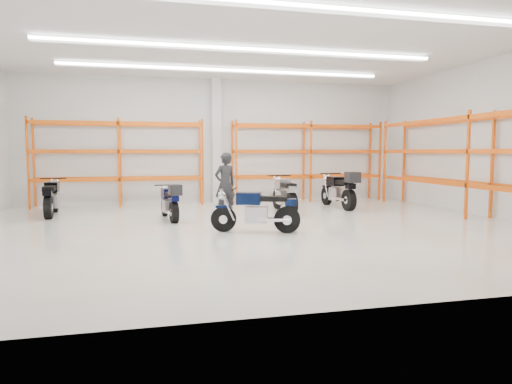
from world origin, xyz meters
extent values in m
plane|color=beige|center=(0.00, 0.00, 0.00)|extent=(14.00, 14.00, 0.00)
cube|color=silver|center=(0.00, 6.00, 2.25)|extent=(14.00, 0.02, 4.50)
cube|color=silver|center=(0.00, -6.00, 2.25)|extent=(14.00, 0.02, 4.50)
cube|color=silver|center=(7.00, 0.00, 2.25)|extent=(0.02, 12.00, 4.50)
cube|color=white|center=(0.00, 0.00, 4.50)|extent=(14.00, 12.00, 0.02)
cube|color=white|center=(0.00, -3.00, 4.40)|extent=(10.00, 0.22, 0.10)
cube|color=white|center=(0.00, 0.50, 4.40)|extent=(10.00, 0.22, 0.10)
cube|color=white|center=(0.00, 3.50, 4.40)|extent=(10.00, 0.22, 0.10)
cylinder|color=black|center=(-0.78, -0.42, 0.30)|extent=(0.60, 0.31, 0.59)
cylinder|color=black|center=(0.62, -0.90, 0.31)|extent=(0.64, 0.37, 0.61)
cylinder|color=silver|center=(-0.78, -0.42, 0.30)|extent=(0.23, 0.19, 0.20)
cylinder|color=silver|center=(0.62, -0.90, 0.31)|extent=(0.27, 0.26, 0.22)
cube|color=black|center=(-0.78, -0.42, 0.59)|extent=(0.38, 0.26, 0.06)
cube|color=#B7B7BC|center=(-0.05, -0.67, 0.41)|extent=(0.60, 0.50, 0.37)
cube|color=#A5A5AA|center=(0.30, -0.79, 0.32)|extent=(0.69, 0.34, 0.08)
cube|color=black|center=(-0.22, -0.61, 0.79)|extent=(0.63, 0.50, 0.28)
cube|color=black|center=(0.30, -0.79, 0.79)|extent=(0.71, 0.49, 0.12)
cube|color=black|center=(0.69, -0.93, 0.71)|extent=(0.31, 0.29, 0.16)
cylinder|color=black|center=(-0.54, -0.51, 1.01)|extent=(0.26, 0.66, 0.04)
sphere|color=silver|center=(-0.82, -0.41, 0.85)|extent=(0.19, 0.19, 0.19)
cylinder|color=silver|center=(0.29, -0.96, 0.32)|extent=(0.73, 0.33, 0.09)
cylinder|color=black|center=(-5.27, 4.23, 0.31)|extent=(0.16, 0.63, 0.62)
cylinder|color=black|center=(-5.17, 2.67, 0.32)|extent=(0.23, 0.65, 0.64)
cylinder|color=silver|center=(-5.27, 4.23, 0.31)|extent=(0.16, 0.22, 0.21)
cylinder|color=silver|center=(-5.17, 2.67, 0.32)|extent=(0.22, 0.24, 0.23)
cube|color=black|center=(-5.27, 4.23, 0.62)|extent=(0.18, 0.38, 0.06)
cube|color=#B7B7BC|center=(-5.22, 3.42, 0.44)|extent=(0.41, 0.56, 0.39)
cube|color=#A5A5AA|center=(-5.19, 3.03, 0.33)|extent=(0.17, 0.73, 0.08)
cube|color=black|center=(-5.23, 3.61, 0.83)|extent=(0.39, 0.60, 0.29)
cube|color=black|center=(-5.19, 3.03, 0.83)|extent=(0.36, 0.70, 0.12)
cube|color=black|center=(-5.16, 2.59, 0.75)|extent=(0.25, 0.28, 0.17)
cylinder|color=black|center=(-5.25, 3.96, 1.06)|extent=(0.73, 0.08, 0.04)
sphere|color=silver|center=(-5.27, 4.27, 0.89)|extent=(0.20, 0.20, 0.20)
cylinder|color=silver|center=(-5.36, 2.97, 0.33)|extent=(0.14, 0.78, 0.09)
cylinder|color=black|center=(-2.02, 2.51, 0.27)|extent=(0.18, 0.55, 0.54)
cylinder|color=black|center=(-1.83, 1.17, 0.28)|extent=(0.24, 0.58, 0.56)
cylinder|color=silver|center=(-2.02, 2.51, 0.27)|extent=(0.15, 0.20, 0.18)
cylinder|color=silver|center=(-1.83, 1.17, 0.28)|extent=(0.21, 0.22, 0.20)
cube|color=#070B3A|center=(-2.02, 2.51, 0.54)|extent=(0.18, 0.34, 0.05)
cube|color=#B7B7BC|center=(-1.92, 1.82, 0.38)|extent=(0.39, 0.51, 0.34)
cube|color=#A5A5AA|center=(-1.87, 1.48, 0.29)|extent=(0.20, 0.64, 0.07)
cube|color=#070B3A|center=(-1.94, 1.98, 0.72)|extent=(0.38, 0.54, 0.25)
cube|color=black|center=(-1.87, 1.48, 0.72)|extent=(0.35, 0.63, 0.11)
cube|color=#070B3A|center=(-1.82, 1.10, 0.65)|extent=(0.23, 0.26, 0.14)
cylinder|color=black|center=(-1.98, 2.28, 0.92)|extent=(0.63, 0.12, 0.03)
sphere|color=silver|center=(-2.02, 2.55, 0.78)|extent=(0.17, 0.17, 0.17)
cylinder|color=silver|center=(-2.01, 1.42, 0.29)|extent=(0.18, 0.68, 0.08)
cube|color=black|center=(-1.80, 0.99, 0.89)|extent=(0.35, 0.38, 0.27)
cylinder|color=black|center=(1.63, 3.44, 0.32)|extent=(0.14, 0.65, 0.65)
cylinder|color=black|center=(1.61, 1.82, 0.33)|extent=(0.20, 0.67, 0.67)
cylinder|color=silver|center=(1.63, 3.44, 0.32)|extent=(0.15, 0.22, 0.22)
cylinder|color=silver|center=(1.61, 1.82, 0.33)|extent=(0.22, 0.24, 0.24)
cube|color=gray|center=(1.63, 3.44, 0.65)|extent=(0.17, 0.39, 0.06)
cube|color=#B7B7BC|center=(1.62, 2.59, 0.45)|extent=(0.40, 0.57, 0.41)
cube|color=#A5A5AA|center=(1.61, 2.18, 0.35)|extent=(0.14, 0.76, 0.09)
cube|color=gray|center=(1.62, 2.79, 0.86)|extent=(0.37, 0.61, 0.30)
cube|color=black|center=(1.61, 2.18, 0.86)|extent=(0.33, 0.72, 0.13)
cube|color=gray|center=(1.61, 1.73, 0.78)|extent=(0.24, 0.28, 0.17)
cylinder|color=black|center=(1.63, 3.15, 1.10)|extent=(0.76, 0.05, 0.04)
sphere|color=silver|center=(1.63, 3.48, 0.93)|extent=(0.21, 0.21, 0.21)
cylinder|color=silver|center=(1.44, 2.14, 0.35)|extent=(0.11, 0.81, 0.10)
cylinder|color=black|center=(3.62, 4.05, 0.33)|extent=(0.16, 0.66, 0.66)
cylinder|color=black|center=(3.70, 2.41, 0.34)|extent=(0.23, 0.69, 0.68)
cylinder|color=silver|center=(3.62, 4.05, 0.33)|extent=(0.16, 0.23, 0.22)
cylinder|color=silver|center=(3.70, 2.41, 0.34)|extent=(0.23, 0.25, 0.24)
cube|color=black|center=(3.62, 4.05, 0.66)|extent=(0.18, 0.40, 0.07)
cube|color=#B7B7BC|center=(3.66, 3.20, 0.46)|extent=(0.42, 0.59, 0.42)
cube|color=#A5A5AA|center=(3.68, 2.78, 0.35)|extent=(0.17, 0.77, 0.09)
cube|color=black|center=(3.65, 3.39, 0.88)|extent=(0.40, 0.63, 0.31)
cube|color=black|center=(3.68, 2.78, 0.88)|extent=(0.36, 0.74, 0.13)
cube|color=black|center=(3.70, 2.32, 0.79)|extent=(0.25, 0.30, 0.18)
cylinder|color=black|center=(3.63, 3.77, 1.12)|extent=(0.77, 0.08, 0.04)
sphere|color=silver|center=(3.61, 4.09, 0.94)|extent=(0.21, 0.21, 0.21)
cylinder|color=silver|center=(3.51, 2.73, 0.35)|extent=(0.14, 0.83, 0.10)
cube|color=black|center=(3.71, 2.19, 1.07)|extent=(0.39, 0.43, 0.33)
imported|color=black|center=(-0.31, 2.13, 0.92)|extent=(0.79, 0.66, 1.84)
cube|color=white|center=(0.00, 5.82, 2.25)|extent=(0.32, 0.32, 4.50)
cube|color=#EE5817|center=(-6.20, 5.88, 1.50)|extent=(0.07, 0.07, 3.00)
cube|color=#EE5817|center=(-6.20, 5.08, 1.50)|extent=(0.07, 0.07, 3.00)
cube|color=#EE5817|center=(-3.40, 5.88, 1.50)|extent=(0.07, 0.07, 3.00)
cube|color=#EE5817|center=(-3.40, 5.08, 1.50)|extent=(0.07, 0.07, 3.00)
cube|color=#EE5817|center=(-0.60, 5.88, 1.50)|extent=(0.07, 0.07, 3.00)
cube|color=#EE5817|center=(-0.60, 5.08, 1.50)|extent=(0.07, 0.07, 3.00)
cube|color=#EE5817|center=(-3.40, 5.88, 0.94)|extent=(5.60, 0.07, 0.12)
cube|color=#EE5817|center=(-3.40, 5.08, 0.94)|extent=(5.60, 0.07, 0.12)
cube|color=#EE5817|center=(-3.40, 5.88, 1.88)|extent=(5.60, 0.07, 0.12)
cube|color=#EE5817|center=(-3.40, 5.08, 1.88)|extent=(5.60, 0.07, 0.12)
cube|color=#EE5817|center=(-3.40, 5.88, 2.81)|extent=(5.60, 0.07, 0.12)
cube|color=#EE5817|center=(-3.40, 5.08, 2.81)|extent=(5.60, 0.07, 0.12)
cube|color=#EE5817|center=(0.60, 5.88, 1.50)|extent=(0.07, 0.07, 3.00)
cube|color=#EE5817|center=(0.60, 5.08, 1.50)|extent=(0.07, 0.07, 3.00)
cube|color=#EE5817|center=(3.40, 5.88, 1.50)|extent=(0.07, 0.07, 3.00)
cube|color=#EE5817|center=(3.40, 5.08, 1.50)|extent=(0.07, 0.07, 3.00)
cube|color=#EE5817|center=(6.20, 5.88, 1.50)|extent=(0.07, 0.07, 3.00)
cube|color=#EE5817|center=(6.20, 5.08, 1.50)|extent=(0.07, 0.07, 3.00)
cube|color=#EE5817|center=(3.40, 5.88, 0.94)|extent=(5.60, 0.07, 0.12)
cube|color=#EE5817|center=(3.40, 5.08, 0.94)|extent=(5.60, 0.07, 0.12)
cube|color=#EE5817|center=(3.40, 5.88, 1.88)|extent=(5.60, 0.07, 0.12)
cube|color=#EE5817|center=(3.40, 5.08, 1.88)|extent=(5.60, 0.07, 0.12)
cube|color=#EE5817|center=(3.40, 5.88, 2.81)|extent=(5.60, 0.07, 0.12)
cube|color=#EE5817|center=(3.40, 5.08, 2.81)|extent=(5.60, 0.07, 0.12)
cube|color=#EE5817|center=(6.88, 0.00, 1.50)|extent=(0.07, 0.07, 3.00)
cube|color=#EE5817|center=(6.08, 0.00, 1.50)|extent=(0.07, 0.07, 3.00)
cube|color=#EE5817|center=(6.88, 4.50, 1.50)|extent=(0.07, 0.07, 3.00)
cube|color=#EE5817|center=(6.08, 4.50, 1.50)|extent=(0.07, 0.07, 3.00)
cube|color=#EE5817|center=(6.88, 0.00, 0.94)|extent=(0.07, 9.00, 0.12)
cube|color=#EE5817|center=(6.08, 0.00, 0.94)|extent=(0.07, 9.00, 0.12)
cube|color=#EE5817|center=(6.88, 0.00, 1.88)|extent=(0.07, 9.00, 0.12)
cube|color=#EE5817|center=(6.08, 0.00, 1.88)|extent=(0.07, 9.00, 0.12)
cube|color=#EE5817|center=(6.88, 0.00, 2.81)|extent=(0.07, 9.00, 0.12)
cube|color=#EE5817|center=(6.08, 0.00, 2.81)|extent=(0.07, 9.00, 0.12)
camera|label=1|loc=(-2.50, -10.83, 1.86)|focal=32.00mm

